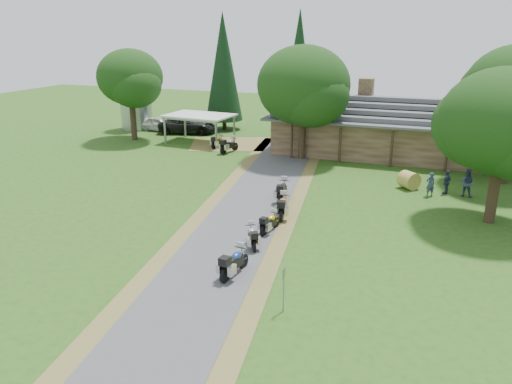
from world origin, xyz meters
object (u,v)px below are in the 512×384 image
(silo, at_px, (135,97))
(motorcycle_row_e, at_px, (283,190))
(motorcycle_row_a, at_px, (234,261))
(motorcycle_row_c, at_px, (270,222))
(car_white_sedan, at_px, (160,122))
(motorcycle_row_d, at_px, (282,205))
(carport, at_px, (200,129))
(lodge, at_px, (398,126))
(hay_bale, at_px, (409,180))
(motorcycle_carport_b, at_px, (229,144))
(car_dark_suv, at_px, (188,121))
(motorcycle_carport_a, at_px, (218,141))
(motorcycle_row_b, at_px, (252,235))

(silo, relative_size, motorcycle_row_e, 3.27)
(motorcycle_row_a, bearing_deg, silo, 48.09)
(motorcycle_row_c, bearing_deg, car_white_sedan, 52.86)
(motorcycle_row_d, bearing_deg, carport, 27.07)
(lodge, bearing_deg, hay_bale, -79.97)
(motorcycle_row_e, xyz_separation_m, motorcycle_carport_b, (-8.13, 10.62, 0.01))
(carport, distance_m, motorcycle_row_e, 18.19)
(carport, xyz_separation_m, motorcycle_carport_b, (4.17, -2.77, -0.61))
(silo, distance_m, car_dark_suv, 6.68)
(car_white_sedan, distance_m, motorcycle_row_a, 33.67)
(motorcycle_carport_a, bearing_deg, carport, 71.73)
(motorcycle_row_e, xyz_separation_m, motorcycle_carport_a, (-9.84, 12.06, -0.11))
(motorcycle_row_d, relative_size, hay_bale, 1.72)
(motorcycle_row_b, bearing_deg, motorcycle_carport_a, -0.01)
(hay_bale, bearing_deg, motorcycle_row_e, -143.76)
(lodge, bearing_deg, silo, 175.04)
(carport, xyz_separation_m, hay_bale, (19.54, -8.08, -0.73))
(silo, height_order, motorcycle_carport_a, silo)
(car_dark_suv, bearing_deg, lodge, -111.31)
(motorcycle_row_d, bearing_deg, silo, 36.19)
(motorcycle_row_a, distance_m, motorcycle_carport_b, 22.76)
(motorcycle_row_a, bearing_deg, motorcycle_carport_b, 32.25)
(lodge, bearing_deg, motorcycle_carport_b, -162.05)
(motorcycle_row_c, height_order, motorcycle_row_d, motorcycle_row_d)
(motorcycle_row_d, distance_m, motorcycle_carport_a, 18.22)
(silo, bearing_deg, motorcycle_row_a, -50.54)
(car_dark_suv, distance_m, motorcycle_row_d, 25.56)
(hay_bale, bearing_deg, motorcycle_carport_b, 160.92)
(silo, distance_m, motorcycle_row_a, 35.91)
(motorcycle_row_e, bearing_deg, hay_bale, -61.09)
(lodge, relative_size, motorcycle_row_b, 12.70)
(motorcycle_row_e, bearing_deg, carport, 35.25)
(silo, xyz_separation_m, motorcycle_carport_b, (13.64, -6.79, -2.65))
(motorcycle_row_c, bearing_deg, motorcycle_row_b, -175.03)
(silo, distance_m, motorcycle_row_d, 30.38)
(motorcycle_row_e, height_order, motorcycle_carport_a, motorcycle_row_e)
(carport, distance_m, motorcycle_row_a, 27.11)
(motorcycle_row_d, bearing_deg, hay_bale, -50.78)
(lodge, xyz_separation_m, motorcycle_row_d, (-4.68, -17.75, -1.76))
(motorcycle_row_c, bearing_deg, silo, 56.46)
(motorcycle_row_a, distance_m, motorcycle_row_b, 3.13)
(lodge, distance_m, motorcycle_carport_b, 14.45)
(motorcycle_carport_b, bearing_deg, car_dark_suv, 64.21)
(car_dark_suv, bearing_deg, motorcycle_row_e, -153.73)
(motorcycle_row_a, bearing_deg, motorcycle_carport_a, 34.53)
(silo, relative_size, motorcycle_row_b, 3.99)
(lodge, relative_size, motorcycle_row_d, 10.62)
(motorcycle_row_c, relative_size, motorcycle_carport_b, 0.80)
(motorcycle_carport_a, xyz_separation_m, hay_bale, (17.08, -6.75, -0.01))
(lodge, bearing_deg, carport, -174.69)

